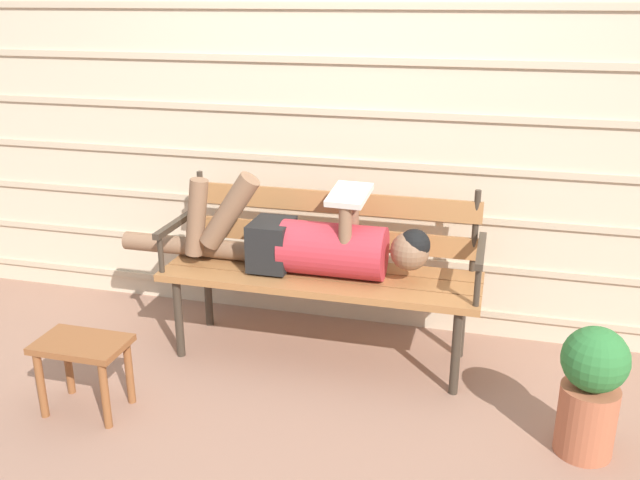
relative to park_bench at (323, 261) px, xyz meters
name	(u,v)px	position (x,y,z in m)	size (l,w,h in m)	color
ground_plane	(314,367)	(0.00, -0.20, -0.51)	(12.00, 12.00, 0.00)	#936B56
house_siding	(343,136)	(0.00, 0.42, 0.57)	(5.26, 0.08, 2.15)	beige
park_bench	(323,261)	(0.00, 0.00, 0.00)	(1.61, 0.50, 0.90)	#9E6638
reclining_person	(307,243)	(-0.07, -0.07, 0.12)	(1.67, 0.27, 0.52)	#B72D38
footstool	(83,356)	(-0.90, -0.82, -0.24)	(0.40, 0.26, 0.35)	brown
potted_plant	(591,388)	(1.27, -0.57, -0.21)	(0.27, 0.27, 0.57)	#AD5B3D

